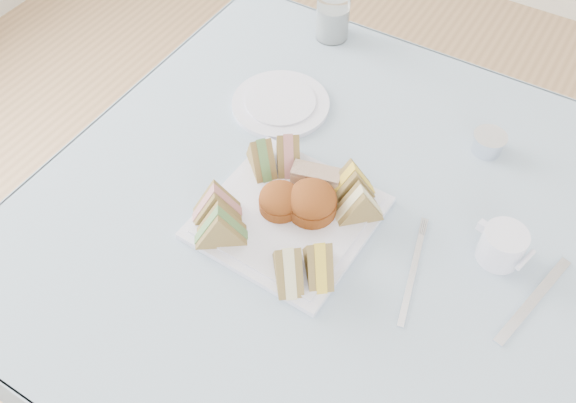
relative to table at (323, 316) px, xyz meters
The scene contains 21 objects.
floor 0.37m from the table, ahead, with size 4.00×4.00×0.00m, color #9E7751.
table is the anchor object (origin of this frame).
tablecloth 0.37m from the table, ahead, with size 1.02×1.02×0.01m, color #96B1CC.
serving_plate 0.39m from the table, 139.39° to the right, with size 0.27×0.27×0.01m, color white.
sandwich_fl_a 0.47m from the table, 145.14° to the right, with size 0.08×0.04×0.07m, color olive, non-canonical shape.
sandwich_fl_b 0.47m from the table, 130.89° to the right, with size 0.09×0.04×0.08m, color olive, non-canonical shape.
sandwich_fr_a 0.44m from the table, 72.24° to the right, with size 0.08×0.04×0.07m, color olive, non-canonical shape.
sandwich_fr_b 0.45m from the table, 88.98° to the right, with size 0.09×0.04×0.08m, color olive, non-canonical shape.
sandwich_bl_a 0.45m from the table, behind, with size 0.08×0.04×0.07m, color olive, non-canonical shape.
sandwich_bl_b 0.45m from the table, 156.85° to the left, with size 0.08×0.04×0.08m, color olive, non-canonical shape.
sandwich_br_a 0.43m from the table, 14.45° to the left, with size 0.08×0.04×0.07m, color olive, non-canonical shape.
sandwich_br_b 0.43m from the table, 77.80° to the left, with size 0.08×0.04×0.07m, color olive, non-canonical shape.
scone_left 0.42m from the table, 150.10° to the right, with size 0.07×0.07×0.05m, color brown.
scone_right 0.42m from the table, 141.96° to the right, with size 0.09×0.09×0.06m, color brown.
pastry_slice 0.41m from the table, 148.08° to the left, with size 0.09×0.03×0.04m, color beige.
side_plate 0.48m from the table, 139.66° to the left, with size 0.20×0.20×0.01m, color white.
water_glass 0.66m from the table, 118.73° to the left, with size 0.07×0.07×0.11m, color white.
tea_strainer 0.52m from the table, 58.01° to the left, with size 0.06×0.06×0.04m, color silver.
knife 0.52m from the table, ahead, with size 0.02×0.21×0.00m, color silver.
fork 0.42m from the table, 16.41° to the right, with size 0.01×0.18×0.00m, color silver.
creamer_jug 0.50m from the table, 12.78° to the left, with size 0.07×0.07×0.06m, color white.
Camera 1 is at (0.27, -0.59, 1.59)m, focal length 38.00 mm.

